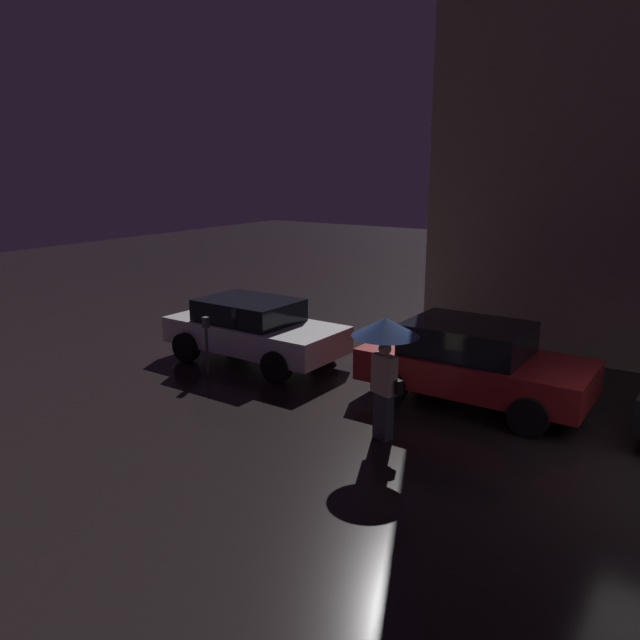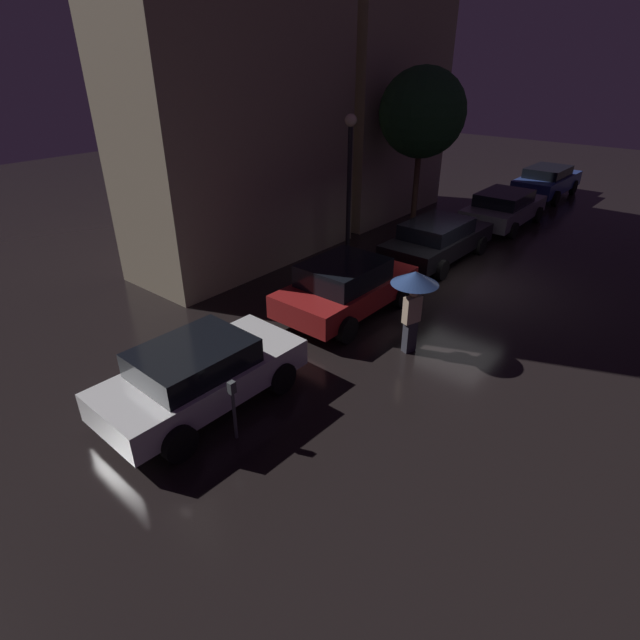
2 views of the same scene
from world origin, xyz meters
name	(u,v)px [view 2 (image 2 of 2)]	position (x,y,z in m)	size (l,w,h in m)	color
ground_plane	(462,284)	(0.00, 0.00, 0.00)	(60.00, 60.00, 0.00)	black
building_facade_left	(237,83)	(-2.49, 6.50, 5.27)	(7.43, 3.00, 10.53)	gray
building_facade_right	(378,112)	(4.87, 6.50, 3.99)	(6.16, 3.00, 7.99)	gray
parked_car_white	(200,373)	(-8.56, 1.33, 0.72)	(4.00, 1.96, 1.35)	silver
parked_car_red	(346,286)	(-3.72, 1.55, 0.76)	(3.98, 2.07, 1.46)	maroon
parked_car_black	(438,239)	(1.21, 1.54, 0.72)	(4.52, 1.99, 1.35)	black
parked_car_grey	(504,208)	(6.29, 1.34, 0.72)	(4.36, 2.07, 1.35)	slate
parked_car_blue	(547,181)	(12.06, 1.52, 0.75)	(4.50, 1.99, 1.40)	navy
pedestrian_with_umbrella	(414,288)	(-4.33, -0.71, 1.56)	(1.03, 1.03, 1.95)	#383842
parking_meter	(233,404)	(-8.81, 0.13, 0.74)	(0.12, 0.10, 1.19)	#4C5154
street_lamp_near	(349,168)	(-0.45, 3.93, 2.91)	(0.37, 0.37, 4.47)	black
street_tree	(422,113)	(2.79, 3.36, 4.27)	(2.89, 2.89, 5.73)	#473323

